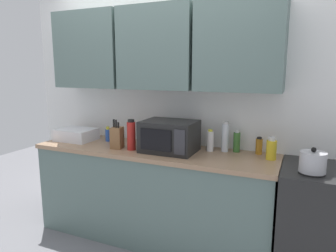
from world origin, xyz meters
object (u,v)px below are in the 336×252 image
object	(u,v)px
kettle	(313,162)
bottle_white_jar	(210,141)
dish_rack	(76,135)
bottle_blue_cleaner	(108,135)
stove_range	(331,227)
bottle_clear_tall	(225,137)
knife_block	(117,137)
bottle_green_oil	(237,142)
bottle_yellow_mustard	(271,149)
bottle_red_sauce	(131,135)
microwave	(169,136)
bottle_amber_vinegar	(259,146)

from	to	relation	value
kettle	bottle_white_jar	world-z (taller)	bottle_white_jar
dish_rack	bottle_blue_cleaner	size ratio (longest dim) A/B	2.48
stove_range	bottle_clear_tall	size ratio (longest dim) A/B	3.30
knife_block	bottle_green_oil	bearing A→B (deg)	16.89
bottle_blue_cleaner	stove_range	bearing A→B (deg)	-3.14
bottle_clear_tall	bottle_yellow_mustard	distance (m)	0.42
bottle_red_sauce	stove_range	bearing A→B (deg)	2.93
dish_rack	bottle_green_oil	world-z (taller)	bottle_green_oil
bottle_yellow_mustard	microwave	bearing A→B (deg)	-173.06
bottle_amber_vinegar	knife_block	bearing A→B (deg)	-165.35
stove_range	bottle_red_sauce	bearing A→B (deg)	-177.07
bottle_amber_vinegar	kettle	bearing A→B (deg)	-42.10
stove_range	dish_rack	distance (m)	2.47
knife_block	bottle_yellow_mustard	world-z (taller)	knife_block
bottle_amber_vinegar	bottle_white_jar	world-z (taller)	bottle_white_jar
kettle	bottle_clear_tall	distance (m)	0.80
microwave	bottle_clear_tall	bearing A→B (deg)	23.32
kettle	knife_block	xyz separation A→B (m)	(-1.67, 0.05, 0.02)
bottle_red_sauce	bottle_yellow_mustard	bearing A→B (deg)	9.25
bottle_clear_tall	bottle_red_sauce	world-z (taller)	bottle_red_sauce
dish_rack	knife_block	xyz separation A→B (m)	(0.58, -0.11, 0.04)
bottle_clear_tall	bottle_green_oil	size ratio (longest dim) A/B	1.39
stove_range	kettle	size ratio (longest dim) A/B	4.99
knife_block	bottle_blue_cleaner	world-z (taller)	knife_block
bottle_clear_tall	bottle_yellow_mustard	world-z (taller)	bottle_clear_tall
bottle_clear_tall	bottle_green_oil	world-z (taller)	bottle_clear_tall
kettle	knife_block	size ratio (longest dim) A/B	0.66
stove_range	bottle_white_jar	world-z (taller)	bottle_white_jar
knife_block	bottle_white_jar	xyz separation A→B (m)	(0.83, 0.26, -0.01)
bottle_blue_cleaner	bottle_yellow_mustard	world-z (taller)	bottle_yellow_mustard
bottle_clear_tall	bottle_red_sauce	bearing A→B (deg)	-160.12
bottle_amber_vinegar	dish_rack	bearing A→B (deg)	-173.17
bottle_blue_cleaner	dish_rack	bearing A→B (deg)	-163.97
stove_range	bottle_clear_tall	xyz separation A→B (m)	(-0.89, 0.20, 0.58)
bottle_blue_cleaner	bottle_green_oil	distance (m)	1.31
dish_rack	knife_block	bearing A→B (deg)	-10.69
kettle	bottle_green_oil	bearing A→B (deg)	148.75
bottle_green_oil	bottle_red_sauce	bearing A→B (deg)	-160.56
bottle_amber_vinegar	bottle_yellow_mustard	size ratio (longest dim) A/B	0.81
microwave	bottle_green_oil	world-z (taller)	microwave
bottle_amber_vinegar	stove_range	bearing A→B (deg)	-22.08
knife_block	bottle_red_sauce	distance (m)	0.16
bottle_green_oil	knife_block	bearing A→B (deg)	-163.11
bottle_clear_tall	bottle_red_sauce	size ratio (longest dim) A/B	0.97
knife_block	bottle_red_sauce	size ratio (longest dim) A/B	0.96
stove_range	bottle_green_oil	world-z (taller)	bottle_green_oil
stove_range	bottle_amber_vinegar	xyz separation A→B (m)	(-0.59, 0.24, 0.52)
stove_range	bottle_blue_cleaner	bearing A→B (deg)	176.86
bottle_white_jar	bottle_red_sauce	distance (m)	0.72
dish_rack	bottle_white_jar	distance (m)	1.42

